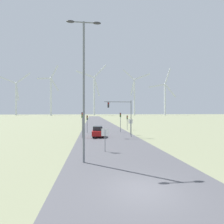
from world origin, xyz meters
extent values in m
plane|color=#757A5B|center=(0.00, 0.00, 0.00)|extent=(600.00, 600.00, 0.00)
cube|color=#47474C|center=(0.00, 48.00, 0.00)|extent=(10.00, 240.00, 0.01)
cylinder|color=slate|center=(-3.43, 5.59, 5.93)|extent=(0.18, 0.18, 11.87)
cylinder|color=slate|center=(-3.43, 5.59, 11.82)|extent=(2.20, 0.10, 0.10)
ellipsoid|color=#333338|center=(-4.54, 5.59, 11.82)|extent=(0.70, 0.32, 0.20)
ellipsoid|color=#333338|center=(-2.33, 5.59, 11.82)|extent=(0.70, 0.32, 0.20)
cylinder|color=slate|center=(-1.33, 9.43, 1.15)|extent=(0.07, 0.07, 2.30)
cube|color=white|center=(-1.33, 9.42, 2.08)|extent=(0.81, 0.01, 0.81)
cube|color=red|center=(-1.33, 9.43, 2.08)|extent=(0.76, 0.02, 0.76)
cylinder|color=slate|center=(4.48, 22.67, 1.37)|extent=(0.07, 0.07, 2.75)
cube|color=white|center=(4.48, 22.65, 2.52)|extent=(0.81, 0.01, 0.81)
cube|color=red|center=(4.48, 22.67, 2.52)|extent=(0.76, 0.02, 0.76)
cylinder|color=slate|center=(-4.28, 19.86, 2.10)|extent=(0.11, 0.11, 4.20)
cube|color=#2D2D2D|center=(-4.28, 19.86, 3.75)|extent=(0.28, 0.24, 0.90)
sphere|color=red|center=(-4.28, 19.73, 4.02)|extent=(0.16, 0.16, 0.16)
sphere|color=gold|center=(-4.28, 19.73, 3.75)|extent=(0.16, 0.16, 0.16)
sphere|color=green|center=(-4.28, 19.73, 3.48)|extent=(0.16, 0.16, 0.16)
cylinder|color=slate|center=(3.26, 26.77, 2.05)|extent=(0.11, 0.11, 4.09)
cube|color=#2D2D2D|center=(3.26, 26.77, 3.64)|extent=(0.28, 0.24, 0.90)
sphere|color=red|center=(3.26, 26.63, 3.91)|extent=(0.16, 0.16, 0.16)
sphere|color=gold|center=(3.26, 26.63, 3.64)|extent=(0.16, 0.16, 0.16)
sphere|color=green|center=(3.26, 26.63, 3.37)|extent=(0.16, 0.16, 0.16)
cylinder|color=slate|center=(-3.64, 27.04, 1.77)|extent=(0.11, 0.11, 3.54)
cube|color=#2D2D2D|center=(-3.64, 27.04, 3.09)|extent=(0.28, 0.24, 0.90)
sphere|color=red|center=(-3.64, 26.91, 3.36)|extent=(0.16, 0.16, 0.16)
sphere|color=gold|center=(-3.64, 26.91, 3.09)|extent=(0.16, 0.16, 0.16)
sphere|color=green|center=(-3.64, 26.91, 2.82)|extent=(0.16, 0.16, 0.16)
cylinder|color=slate|center=(5.72, 31.65, 1.71)|extent=(0.11, 0.11, 3.42)
cube|color=#2D2D2D|center=(5.72, 31.65, 2.97)|extent=(0.28, 0.24, 0.90)
sphere|color=red|center=(5.72, 31.52, 3.24)|extent=(0.16, 0.16, 0.16)
sphere|color=gold|center=(5.72, 31.52, 2.97)|extent=(0.16, 0.16, 0.16)
sphere|color=green|center=(5.72, 31.52, 2.70)|extent=(0.16, 0.16, 0.16)
cylinder|color=slate|center=(3.95, 19.92, 3.12)|extent=(0.14, 0.14, 6.23)
cylinder|color=slate|center=(1.66, 19.92, 5.98)|extent=(4.59, 0.12, 0.12)
cube|color=#2D2D2D|center=(0.05, 19.92, 5.43)|extent=(0.28, 0.24, 0.90)
sphere|color=red|center=(0.05, 19.79, 5.70)|extent=(0.18, 0.18, 0.18)
cube|color=maroon|center=(-1.69, 20.75, 0.73)|extent=(2.10, 4.22, 0.80)
cube|color=#1E2328|center=(-1.69, 20.60, 1.48)|extent=(1.71, 2.21, 0.70)
cylinder|color=black|center=(-2.52, 22.02, 0.33)|extent=(0.22, 0.66, 0.66)
cylinder|color=black|center=(-0.86, 22.02, 0.33)|extent=(0.22, 0.66, 0.66)
cylinder|color=black|center=(-2.52, 19.48, 0.33)|extent=(0.22, 0.66, 0.66)
cylinder|color=black|center=(-0.86, 19.48, 0.33)|extent=(0.22, 0.66, 0.66)
cylinder|color=silver|center=(-101.16, 233.45, 21.05)|extent=(2.20, 2.20, 42.11)
sphere|color=silver|center=(-101.16, 233.45, 42.11)|extent=(2.60, 2.60, 2.60)
cube|color=silver|center=(-91.89, 233.26, 49.31)|extent=(18.62, 0.89, 15.03)
cube|color=silver|center=(-112.03, 233.68, 46.53)|extent=(21.23, 0.95, 10.03)
cube|color=silver|center=(-99.55, 233.42, 30.48)|extent=(4.82, 0.60, 22.22)
cylinder|color=silver|center=(-51.47, 209.63, 22.67)|extent=(2.20, 2.20, 45.34)
sphere|color=silver|center=(-51.47, 209.63, 45.34)|extent=(2.60, 2.60, 2.60)
cube|color=silver|center=(-47.09, 208.81, 53.33)|extent=(9.77, 2.30, 15.73)
cube|color=silver|center=(-60.46, 211.31, 45.20)|extent=(16.83, 3.61, 2.06)
cube|color=silver|center=(-46.85, 208.77, 37.49)|extent=(10.19, 2.37, 15.52)
cylinder|color=silver|center=(0.83, 212.40, 24.04)|extent=(2.20, 2.20, 48.09)
sphere|color=silver|center=(0.83, 212.40, 48.09)|extent=(2.60, 2.60, 2.60)
cube|color=silver|center=(4.10, 213.64, 36.30)|extent=(7.98, 3.43, 22.84)
cube|color=silver|center=(8.75, 215.40, 57.00)|extent=(16.38, 6.61, 18.13)
cube|color=silver|center=(-10.34, 208.16, 50.95)|extent=(21.74, 8.65, 7.18)
cylinder|color=silver|center=(55.94, 224.69, 24.34)|extent=(2.20, 2.20, 48.68)
sphere|color=silver|center=(55.94, 224.69, 48.68)|extent=(2.60, 2.60, 2.60)
cube|color=silver|center=(65.59, 219.99, 52.02)|extent=(18.88, 9.54, 8.01)
cube|color=silver|center=(48.52, 228.31, 56.30)|extent=(15.31, 7.80, 15.69)
cube|color=silver|center=(53.72, 225.77, 37.72)|extent=(5.98, 3.26, 21.05)
cylinder|color=silver|center=(93.61, 210.47, 20.41)|extent=(2.20, 2.20, 40.82)
sphere|color=silver|center=(93.61, 210.47, 40.82)|extent=(2.60, 2.60, 2.60)
cube|color=silver|center=(101.19, 210.25, 32.11)|extent=(15.68, 0.96, 17.62)
cube|color=silver|center=(97.36, 210.36, 51.74)|extent=(8.80, 0.76, 21.20)
cube|color=silver|center=(82.28, 210.81, 38.61)|extent=(21.75, 1.14, 5.94)
camera|label=1|loc=(-2.81, -9.28, 4.26)|focal=28.00mm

